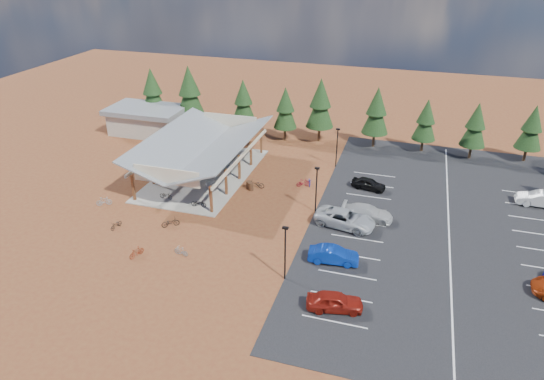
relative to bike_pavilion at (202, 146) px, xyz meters
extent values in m
plane|color=brown|center=(10.00, -7.00, -3.82)|extent=(140.00, 140.00, 0.00)
cube|color=black|center=(28.50, -4.00, -3.80)|extent=(27.00, 44.00, 0.04)
cube|color=gray|center=(0.00, 0.00, -3.77)|extent=(10.60, 18.60, 0.10)
cube|color=#502717|center=(-4.60, -8.40, -2.22)|extent=(0.25, 0.25, 3.00)
cube|color=#502717|center=(-4.60, -4.20, -2.22)|extent=(0.25, 0.25, 3.00)
cube|color=#502717|center=(-4.60, 0.00, -2.22)|extent=(0.25, 0.25, 3.00)
cube|color=#502717|center=(-4.60, 4.20, -2.22)|extent=(0.25, 0.25, 3.00)
cube|color=#502717|center=(-4.60, 8.40, -2.22)|extent=(0.25, 0.25, 3.00)
cube|color=#502717|center=(4.60, -8.40, -2.22)|extent=(0.25, 0.25, 3.00)
cube|color=#502717|center=(4.60, -4.20, -2.22)|extent=(0.25, 0.25, 3.00)
cube|color=#502717|center=(4.60, 0.00, -2.22)|extent=(0.25, 0.25, 3.00)
cube|color=#502717|center=(4.60, 4.20, -2.22)|extent=(0.25, 0.25, 3.00)
cube|color=#502717|center=(4.60, 8.40, -2.22)|extent=(0.25, 0.25, 3.00)
cube|color=beige|center=(-5.00, 0.00, -0.72)|extent=(0.22, 18.00, 0.35)
cube|color=beige|center=(5.00, 0.00, -0.72)|extent=(0.22, 18.00, 0.35)
cube|color=slate|center=(-2.90, 0.00, 0.18)|extent=(5.85, 19.40, 2.13)
cube|color=slate|center=(2.90, 0.00, 0.18)|extent=(5.85, 19.40, 2.13)
cube|color=beige|center=(0.00, -9.00, 0.08)|extent=(7.50, 0.15, 1.80)
cube|color=beige|center=(0.00, 9.00, 0.08)|extent=(7.50, 0.15, 1.80)
cube|color=#ADA593|center=(-14.00, 11.00, -2.22)|extent=(10.00, 6.00, 3.20)
cube|color=slate|center=(-14.00, 11.00, -0.27)|extent=(11.00, 7.00, 0.70)
cylinder|color=black|center=(15.00, -17.00, -1.32)|extent=(0.14, 0.14, 5.00)
cube|color=black|center=(15.00, -17.00, 1.23)|extent=(0.50, 0.25, 0.18)
cylinder|color=black|center=(15.00, -5.00, -1.32)|extent=(0.14, 0.14, 5.00)
cube|color=black|center=(15.00, -5.00, 1.23)|extent=(0.50, 0.25, 0.18)
cylinder|color=black|center=(15.00, 7.00, -1.32)|extent=(0.14, 0.14, 5.00)
cube|color=black|center=(15.00, 7.00, 1.23)|extent=(0.50, 0.25, 0.18)
cylinder|color=#412717|center=(6.45, -1.93, -3.37)|extent=(0.60, 0.60, 0.90)
cylinder|color=#412717|center=(6.84, -2.29, -3.37)|extent=(0.60, 0.60, 0.90)
cylinder|color=#382314|center=(-14.72, 14.56, -2.75)|extent=(0.36, 0.36, 2.15)
cone|color=black|center=(-14.72, 14.56, 0.91)|extent=(3.79, 3.79, 5.16)
cone|color=black|center=(-14.72, 14.56, 3.06)|extent=(2.93, 2.93, 3.87)
cylinder|color=#382314|center=(-8.29, 14.11, -2.64)|extent=(0.36, 0.36, 2.37)
cone|color=black|center=(-8.29, 14.11, 1.39)|extent=(4.17, 4.17, 5.69)
cone|color=black|center=(-8.29, 14.11, 3.76)|extent=(3.22, 3.22, 4.27)
cylinder|color=#382314|center=(-0.27, 15.09, -2.84)|extent=(0.36, 0.36, 1.97)
cone|color=black|center=(-0.27, 15.09, 0.51)|extent=(3.47, 3.47, 4.73)
cone|color=black|center=(-0.27, 15.09, 2.48)|extent=(2.68, 2.68, 3.55)
cylinder|color=#382314|center=(6.29, 14.25, -2.89)|extent=(0.36, 0.36, 1.88)
cone|color=black|center=(6.29, 14.25, 0.31)|extent=(3.30, 3.30, 4.51)
cone|color=black|center=(6.29, 14.25, 2.18)|extent=(2.55, 2.55, 3.38)
cylinder|color=#382314|center=(11.06, 15.18, -2.72)|extent=(0.36, 0.36, 2.21)
cone|color=black|center=(11.06, 15.18, 1.05)|extent=(3.90, 3.90, 5.31)
cone|color=black|center=(11.06, 15.18, 3.26)|extent=(3.01, 3.01, 3.98)
cylinder|color=#382314|center=(18.75, 15.29, -2.80)|extent=(0.36, 0.36, 2.06)
cone|color=black|center=(18.75, 15.29, 0.70)|extent=(3.62, 3.62, 4.94)
cone|color=black|center=(18.75, 15.29, 2.76)|extent=(2.80, 2.80, 3.70)
cylinder|color=#382314|center=(25.26, 15.50, -2.93)|extent=(0.36, 0.36, 1.78)
cone|color=black|center=(25.26, 15.50, 0.10)|extent=(3.14, 3.14, 4.28)
cone|color=black|center=(25.26, 15.50, 1.89)|extent=(2.43, 2.43, 3.21)
cylinder|color=#382314|center=(31.37, 14.89, -2.90)|extent=(0.36, 0.36, 1.84)
cone|color=black|center=(31.37, 14.89, 0.23)|extent=(3.24, 3.24, 4.42)
cone|color=black|center=(31.37, 14.89, 2.07)|extent=(2.51, 2.51, 3.32)
cylinder|color=#382314|center=(38.11, 15.94, -2.90)|extent=(0.36, 0.36, 1.84)
cone|color=black|center=(38.11, 15.94, 0.23)|extent=(3.24, 3.24, 4.42)
cone|color=black|center=(38.11, 15.94, 2.07)|extent=(2.50, 2.50, 3.31)
imported|color=black|center=(-1.40, -7.19, -3.31)|extent=(1.62, 0.65, 0.83)
imported|color=gray|center=(-1.96, -0.43, -3.18)|extent=(1.87, 0.76, 1.09)
imported|color=navy|center=(-2.94, 2.92, -3.24)|extent=(1.92, 0.98, 0.96)
imported|color=#983117|center=(-3.07, 7.49, -3.26)|extent=(1.60, 0.75, 0.92)
imported|color=black|center=(2.84, -7.80, -3.27)|extent=(1.74, 0.70, 0.90)
imported|color=gray|center=(2.45, -3.65, -3.19)|extent=(1.84, 1.02, 1.07)
imported|color=navy|center=(1.92, 2.10, -3.28)|extent=(1.72, 0.63, 0.90)
imported|color=maroon|center=(0.92, 7.12, -3.22)|extent=(1.76, 0.92, 1.02)
imported|color=black|center=(-3.26, -14.08, -3.42)|extent=(0.75, 1.60, 0.81)
imported|color=#92979A|center=(-7.18, -10.32, -3.33)|extent=(1.63, 1.29, 0.99)
imported|color=maroon|center=(1.29, -17.79, -3.34)|extent=(0.96, 1.68, 0.97)
imported|color=black|center=(1.76, -12.20, -3.35)|extent=(1.81, 1.58, 0.94)
imported|color=gray|center=(5.03, -16.42, -3.38)|extent=(1.52, 0.66, 0.88)
imported|color=#0F199A|center=(13.00, 0.95, -3.39)|extent=(1.02, 1.76, 0.87)
imported|color=maroon|center=(12.35, 0.41, -3.34)|extent=(1.61, 1.20, 0.96)
imported|color=black|center=(7.25, -1.64, -3.33)|extent=(1.98, 0.98, 0.99)
imported|color=maroon|center=(19.72, -19.58, -3.04)|extent=(4.64, 2.63, 1.49)
imported|color=navy|center=(18.49, -13.48, -3.05)|extent=(4.60, 2.01, 1.47)
imported|color=#B0B4B9|center=(18.46, -7.05, -2.94)|extent=(6.42, 3.77, 1.68)
imported|color=#B3B3B3|center=(20.43, -5.03, -3.03)|extent=(5.20, 2.19, 1.50)
imported|color=black|center=(19.74, 1.88, -3.12)|extent=(4.12, 2.29, 1.33)
imported|color=silver|center=(37.91, 3.32, -2.98)|extent=(4.89, 1.73, 1.61)
camera|label=1|loc=(23.65, -49.00, 21.70)|focal=32.00mm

